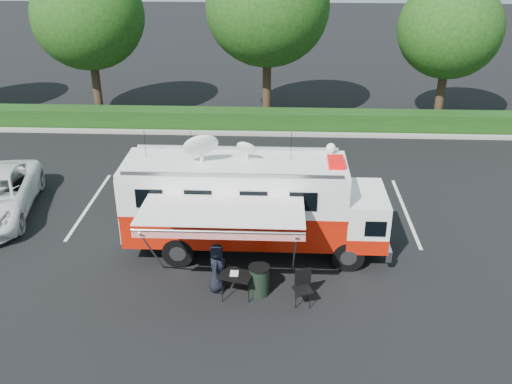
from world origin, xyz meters
TOP-DOWN VIEW (x-y plane):
  - ground_plane at (0.00, 0.00)m, footprint 120.00×120.00m
  - back_border at (1.14, 12.90)m, footprint 60.00×6.14m
  - stall_lines at (-0.50, 3.00)m, footprint 24.12×5.50m
  - command_truck at (-0.07, -0.00)m, footprint 8.37×2.30m
  - awning at (-0.82, -2.39)m, footprint 4.57×2.38m
  - person at (-1.01, -2.26)m, footprint 0.55×0.79m
  - folding_table at (-0.44, -2.60)m, footprint 1.06×0.87m
  - folding_chair at (1.47, -2.73)m, footprint 0.62×0.66m
  - trash_bin at (0.22, -2.40)m, footprint 0.62×0.62m

SIDE VIEW (x-z plane):
  - ground_plane at x=0.00m, z-range 0.00..0.00m
  - person at x=-1.01m, z-range -0.77..0.77m
  - stall_lines at x=-0.50m, z-range 0.00..0.01m
  - trash_bin at x=0.22m, z-range 0.00..0.93m
  - folding_chair at x=1.47m, z-range 0.10..1.12m
  - folding_table at x=-0.44m, z-range 0.34..1.13m
  - command_truck at x=-0.07m, z-range -0.29..3.73m
  - awning at x=-0.82m, z-range 1.20..3.96m
  - back_border at x=1.14m, z-range 0.57..9.44m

